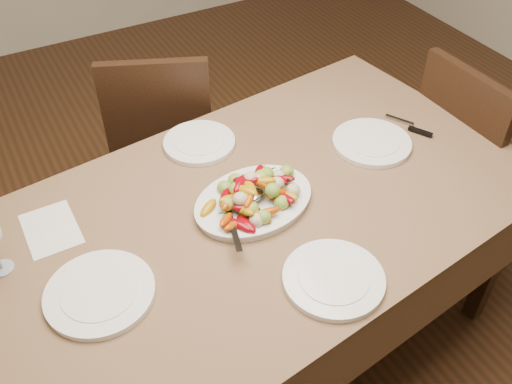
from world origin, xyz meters
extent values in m
plane|color=#3A2211|center=(0.00, 0.00, 0.00)|extent=(6.00, 6.00, 0.00)
cube|color=brown|center=(-0.17, 0.08, 0.38)|extent=(1.96, 1.27, 0.76)
ellipsoid|color=white|center=(-0.18, 0.09, 0.77)|extent=(0.42, 0.33, 0.02)
cylinder|color=white|center=(-0.71, -0.02, 0.77)|extent=(0.30, 0.30, 0.02)
cylinder|color=white|center=(0.34, 0.16, 0.77)|extent=(0.28, 0.28, 0.02)
cylinder|color=white|center=(-0.19, 0.45, 0.77)|extent=(0.25, 0.25, 0.02)
cylinder|color=white|center=(-0.13, -0.28, 0.77)|extent=(0.28, 0.28, 0.02)
cube|color=silver|center=(-0.76, 0.29, 0.76)|extent=(0.15, 0.21, 0.00)
camera|label=1|loc=(-0.80, -1.05, 1.99)|focal=40.00mm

